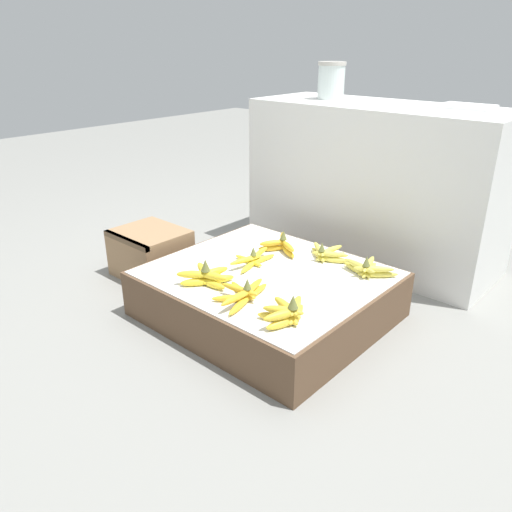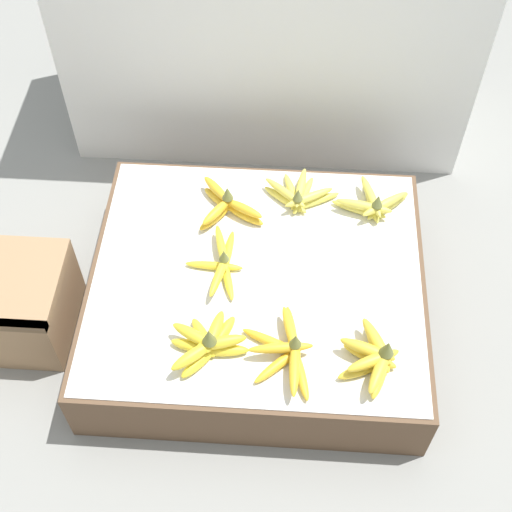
{
  "view_description": "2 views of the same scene",
  "coord_description": "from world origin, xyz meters",
  "px_view_note": "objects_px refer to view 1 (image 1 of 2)",
  "views": [
    {
      "loc": [
        1.19,
        -1.4,
        1.07
      ],
      "look_at": [
        -0.07,
        0.01,
        0.24
      ],
      "focal_mm": 35.0,
      "sensor_mm": 36.0,
      "label": 1
    },
    {
      "loc": [
        0.07,
        -1.1,
        1.76
      ],
      "look_at": [
        -0.0,
        0.02,
        0.25
      ],
      "focal_mm": 50.0,
      "sensor_mm": 36.0,
      "label": 2
    }
  ],
  "objects_px": {
    "wooden_crate": "(151,253)",
    "banana_bunch_middle_midleft": "(253,259)",
    "banana_bunch_front_midleft": "(206,276)",
    "banana_bunch_back_midleft": "(281,244)",
    "glass_jar": "(331,80)",
    "foam_tray_white": "(467,106)",
    "banana_bunch_back_midright": "(326,254)",
    "banana_bunch_front_right": "(287,313)",
    "banana_bunch_back_right": "(368,268)",
    "banana_bunch_front_midright": "(243,294)"
  },
  "relations": [
    {
      "from": "wooden_crate",
      "to": "banana_bunch_middle_midleft",
      "type": "distance_m",
      "value": 0.6
    },
    {
      "from": "banana_bunch_front_midleft",
      "to": "banana_bunch_back_midleft",
      "type": "height_order",
      "value": "banana_bunch_front_midleft"
    },
    {
      "from": "glass_jar",
      "to": "foam_tray_white",
      "type": "relative_size",
      "value": 0.82
    },
    {
      "from": "banana_bunch_back_midright",
      "to": "wooden_crate",
      "type": "bearing_deg",
      "value": -156.07
    },
    {
      "from": "banana_bunch_front_right",
      "to": "banana_bunch_back_midright",
      "type": "distance_m",
      "value": 0.56
    },
    {
      "from": "banana_bunch_back_right",
      "to": "glass_jar",
      "type": "relative_size",
      "value": 1.28
    },
    {
      "from": "banana_bunch_front_right",
      "to": "banana_bunch_back_right",
      "type": "xyz_separation_m",
      "value": [
        0.02,
        0.5,
        -0.01
      ]
    },
    {
      "from": "banana_bunch_middle_midleft",
      "to": "banana_bunch_back_midright",
      "type": "distance_m",
      "value": 0.32
    },
    {
      "from": "wooden_crate",
      "to": "banana_bunch_front_right",
      "type": "distance_m",
      "value": 1.01
    },
    {
      "from": "glass_jar",
      "to": "foam_tray_white",
      "type": "bearing_deg",
      "value": 7.22
    },
    {
      "from": "banana_bunch_front_midleft",
      "to": "banana_bunch_middle_midleft",
      "type": "relative_size",
      "value": 0.82
    },
    {
      "from": "wooden_crate",
      "to": "glass_jar",
      "type": "distance_m",
      "value": 1.26
    },
    {
      "from": "foam_tray_white",
      "to": "banana_bunch_front_midleft",
      "type": "bearing_deg",
      "value": -111.49
    },
    {
      "from": "banana_bunch_middle_midleft",
      "to": "banana_bunch_front_right",
      "type": "bearing_deg",
      "value": -34.13
    },
    {
      "from": "banana_bunch_front_midleft",
      "to": "banana_bunch_front_midright",
      "type": "distance_m",
      "value": 0.2
    },
    {
      "from": "banana_bunch_middle_midleft",
      "to": "foam_tray_white",
      "type": "xyz_separation_m",
      "value": [
        0.45,
        0.93,
        0.57
      ]
    },
    {
      "from": "glass_jar",
      "to": "wooden_crate",
      "type": "bearing_deg",
      "value": -111.37
    },
    {
      "from": "banana_bunch_front_midright",
      "to": "banana_bunch_back_midright",
      "type": "distance_m",
      "value": 0.51
    },
    {
      "from": "banana_bunch_back_right",
      "to": "banana_bunch_back_midright",
      "type": "bearing_deg",
      "value": 174.19
    },
    {
      "from": "wooden_crate",
      "to": "banana_bunch_front_right",
      "type": "xyz_separation_m",
      "value": [
        0.98,
        -0.17,
        0.12
      ]
    },
    {
      "from": "wooden_crate",
      "to": "glass_jar",
      "type": "relative_size",
      "value": 1.81
    },
    {
      "from": "banana_bunch_front_midleft",
      "to": "banana_bunch_back_midleft",
      "type": "bearing_deg",
      "value": 89.26
    },
    {
      "from": "banana_bunch_middle_midleft",
      "to": "glass_jar",
      "type": "relative_size",
      "value": 1.33
    },
    {
      "from": "banana_bunch_middle_midleft",
      "to": "banana_bunch_back_right",
      "type": "xyz_separation_m",
      "value": [
        0.41,
        0.23,
        0.0
      ]
    },
    {
      "from": "banana_bunch_back_midleft",
      "to": "banana_bunch_back_right",
      "type": "relative_size",
      "value": 0.84
    },
    {
      "from": "banana_bunch_back_midright",
      "to": "foam_tray_white",
      "type": "relative_size",
      "value": 1.03
    },
    {
      "from": "banana_bunch_front_midleft",
      "to": "banana_bunch_front_right",
      "type": "relative_size",
      "value": 0.92
    },
    {
      "from": "wooden_crate",
      "to": "glass_jar",
      "type": "height_order",
      "value": "glass_jar"
    },
    {
      "from": "banana_bunch_middle_midleft",
      "to": "foam_tray_white",
      "type": "height_order",
      "value": "foam_tray_white"
    },
    {
      "from": "banana_bunch_front_midright",
      "to": "foam_tray_white",
      "type": "relative_size",
      "value": 1.2
    },
    {
      "from": "banana_bunch_back_midleft",
      "to": "banana_bunch_front_midright",
      "type": "bearing_deg",
      "value": -67.09
    },
    {
      "from": "banana_bunch_back_midleft",
      "to": "banana_bunch_back_midright",
      "type": "height_order",
      "value": "banana_bunch_back_midleft"
    },
    {
      "from": "banana_bunch_front_midright",
      "to": "banana_bunch_middle_midleft",
      "type": "bearing_deg",
      "value": 125.63
    },
    {
      "from": "banana_bunch_front_right",
      "to": "wooden_crate",
      "type": "bearing_deg",
      "value": 170.0
    },
    {
      "from": "banana_bunch_front_right",
      "to": "banana_bunch_back_midright",
      "type": "relative_size",
      "value": 0.95
    },
    {
      "from": "banana_bunch_front_midleft",
      "to": "foam_tray_white",
      "type": "height_order",
      "value": "foam_tray_white"
    },
    {
      "from": "banana_bunch_front_right",
      "to": "foam_tray_white",
      "type": "height_order",
      "value": "foam_tray_white"
    },
    {
      "from": "banana_bunch_front_midleft",
      "to": "banana_bunch_back_midright",
      "type": "xyz_separation_m",
      "value": [
        0.21,
        0.51,
        -0.01
      ]
    },
    {
      "from": "banana_bunch_middle_midleft",
      "to": "foam_tray_white",
      "type": "distance_m",
      "value": 1.18
    },
    {
      "from": "banana_bunch_back_right",
      "to": "glass_jar",
      "type": "bearing_deg",
      "value": 135.97
    },
    {
      "from": "wooden_crate",
      "to": "glass_jar",
      "type": "xyz_separation_m",
      "value": [
        0.37,
        0.94,
        0.76
      ]
    },
    {
      "from": "banana_bunch_back_midright",
      "to": "banana_bunch_back_right",
      "type": "relative_size",
      "value": 0.98
    },
    {
      "from": "banana_bunch_back_right",
      "to": "foam_tray_white",
      "type": "distance_m",
      "value": 0.9
    },
    {
      "from": "wooden_crate",
      "to": "banana_bunch_back_midright",
      "type": "relative_size",
      "value": 1.44
    },
    {
      "from": "banana_bunch_front_midright",
      "to": "banana_bunch_back_midleft",
      "type": "xyz_separation_m",
      "value": [
        -0.19,
        0.45,
        0.0
      ]
    },
    {
      "from": "banana_bunch_front_midright",
      "to": "banana_bunch_back_midleft",
      "type": "height_order",
      "value": "banana_bunch_back_midleft"
    },
    {
      "from": "banana_bunch_front_midright",
      "to": "glass_jar",
      "type": "distance_m",
      "value": 1.34
    },
    {
      "from": "banana_bunch_front_right",
      "to": "banana_bunch_middle_midleft",
      "type": "relative_size",
      "value": 0.9
    },
    {
      "from": "glass_jar",
      "to": "banana_bunch_front_midright",
      "type": "bearing_deg",
      "value": -69.78
    },
    {
      "from": "banana_bunch_front_right",
      "to": "banana_bunch_middle_midleft",
      "type": "height_order",
      "value": "banana_bunch_front_right"
    }
  ]
}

